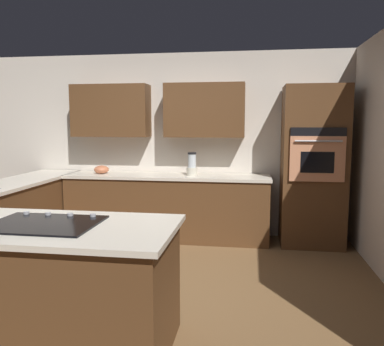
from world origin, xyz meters
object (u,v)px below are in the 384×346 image
Objects in this scene: wall_oven at (313,167)px; cooktop at (44,223)px; mixing_bowl at (101,170)px; blender at (192,166)px.

cooktop is (2.24, 2.77, -0.14)m from wall_oven.
wall_oven reaches higher than mixing_bowl.
mixing_bowl is at bearing -0.00° from blender.
wall_oven is 2.90m from mixing_bowl.
cooktop is 3.62× the size of mixing_bowl.
cooktop is at bearing 103.49° from mixing_bowl.
blender is 1.51× the size of mixing_bowl.
wall_oven is 2.75× the size of cooktop.
wall_oven reaches higher than blender.
blender reaches higher than mixing_bowl.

